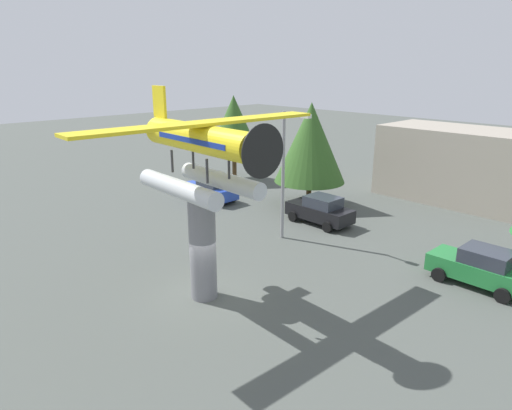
{
  "coord_description": "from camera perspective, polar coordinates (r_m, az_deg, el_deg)",
  "views": [
    {
      "loc": [
        14.13,
        -10.38,
        9.37
      ],
      "look_at": [
        0.0,
        3.0,
        3.41
      ],
      "focal_mm": 32.2,
      "sensor_mm": 36.0,
      "label": 1
    }
  ],
  "objects": [
    {
      "name": "car_far_green",
      "position": [
        22.55,
        26.16,
        -6.94
      ],
      "size": [
        4.2,
        2.02,
        1.76
      ],
      "rotation": [
        0.0,
        0.0,
        3.14
      ],
      "color": "#237A38",
      "rests_on": "ground"
    },
    {
      "name": "car_mid_black",
      "position": [
        28.28,
        7.98,
        -0.6
      ],
      "size": [
        4.2,
        2.02,
        1.76
      ],
      "rotation": [
        0.0,
        0.0,
        3.14
      ],
      "color": "black",
      "rests_on": "ground"
    },
    {
      "name": "storefront_building",
      "position": [
        35.6,
        24.07,
        4.55
      ],
      "size": [
        10.78,
        5.35,
        5.15
      ],
      "primitive_type": "cube",
      "color": "#9E9384",
      "rests_on": "ground"
    },
    {
      "name": "ground_plane",
      "position": [
        19.88,
        -6.41,
        -11.2
      ],
      "size": [
        140.0,
        140.0,
        0.0
      ],
      "primitive_type": "plane",
      "color": "#4C514C"
    },
    {
      "name": "display_pedestal",
      "position": [
        18.91,
        -6.64,
        -5.13
      ],
      "size": [
        1.1,
        1.1,
        4.54
      ],
      "primitive_type": "cylinder",
      "color": "slate",
      "rests_on": "ground"
    },
    {
      "name": "streetlight_primary",
      "position": [
        24.75,
        3.76,
        4.82
      ],
      "size": [
        1.84,
        0.28,
        7.06
      ],
      "color": "gray",
      "rests_on": "ground"
    },
    {
      "name": "car_near_blue",
      "position": [
        33.02,
        -5.55,
        2.06
      ],
      "size": [
        4.2,
        2.02,
        1.76
      ],
      "rotation": [
        0.0,
        0.0,
        3.14
      ],
      "color": "#2847B7",
      "rests_on": "ground"
    },
    {
      "name": "floatplane_monument",
      "position": [
        17.71,
        -6.83,
        6.65
      ],
      "size": [
        6.95,
        10.43,
        4.0
      ],
      "rotation": [
        0.0,
        0.0,
        -0.04
      ],
      "color": "silver",
      "rests_on": "display_pedestal"
    },
    {
      "name": "tree_west",
      "position": [
        38.08,
        -2.77,
        10.0
      ],
      "size": [
        4.14,
        4.14,
        7.03
      ],
      "color": "brown",
      "rests_on": "ground"
    },
    {
      "name": "tree_east",
      "position": [
        31.23,
        6.79,
        7.68
      ],
      "size": [
        4.8,
        4.8,
        7.03
      ],
      "color": "brown",
      "rests_on": "ground"
    }
  ]
}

